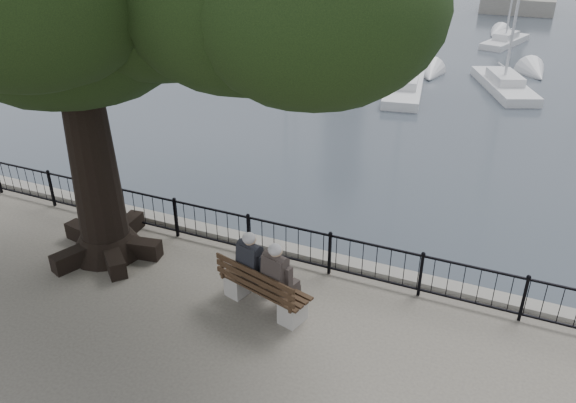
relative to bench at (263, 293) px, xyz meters
The scene contains 11 objects.
harbor 2.36m from the bench, 95.01° to the left, with size 260.00×260.00×1.20m.
railing 1.70m from the bench, 96.49° to the left, with size 22.06×0.06×1.00m.
bench is the anchor object (origin of this frame).
person_left 0.51m from the bench, 143.11° to the left, with size 0.63×0.91×1.68m.
person_right 0.56m from the bench, ahead, with size 0.63×0.91×1.68m.
sailboat_a 20.99m from the bench, 112.39° to the left, with size 2.24×5.63×11.05m.
sailboat_b 19.49m from the bench, 94.74° to the left, with size 2.66×6.32×13.54m.
sailboat_c 22.30m from the bench, 82.50° to the left, with size 3.93×6.36×12.72m.
sailboat_e 27.22m from the bench, 111.38° to the left, with size 2.30×6.32×13.12m.
sailboat_f 33.59m from the bench, 86.55° to the left, with size 2.90×5.54×11.66m.
sailboat_h 42.48m from the bench, 100.99° to the left, with size 2.68×4.91×11.19m.
Camera 1 is at (4.34, -7.37, 7.23)m, focal length 35.00 mm.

